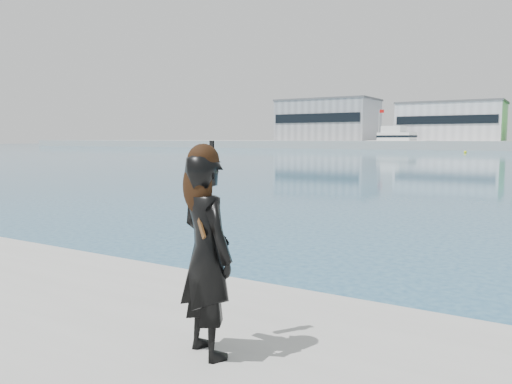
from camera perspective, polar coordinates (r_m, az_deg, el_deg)
warehouse_grey_left at (r=143.51m, az=8.20°, el=8.14°), size 26.52×16.36×11.50m
warehouse_white at (r=133.90m, az=21.40°, el=7.51°), size 24.48×15.35×9.50m
flagpole_left at (r=130.94m, az=13.92°, el=7.69°), size 1.28×0.16×8.00m
motor_yacht at (r=125.55m, az=15.91°, el=5.67°), size 16.35×8.32×7.35m
buoy_far at (r=94.78m, az=22.80°, el=4.13°), size 0.50×0.50×0.50m
woman at (r=3.72m, az=-5.72°, el=-6.42°), size 0.65×0.55×1.60m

